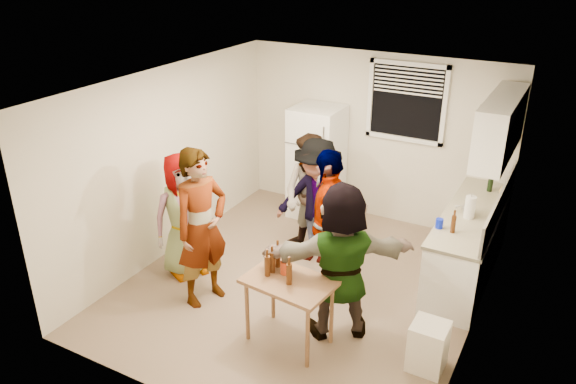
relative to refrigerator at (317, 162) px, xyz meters
The scene contains 23 objects.
room 2.20m from the refrigerator, 68.25° to the right, with size 4.00×4.50×2.50m, color beige, non-canonical shape.
window 1.60m from the refrigerator, 15.38° to the left, with size 1.12×0.10×1.06m, color white, non-canonical shape.
refrigerator is the anchor object (origin of this frame).
counter_lower 2.59m from the refrigerator, 16.59° to the right, with size 0.60×2.20×0.86m, color white.
countertop 2.56m from the refrigerator, 16.59° to the right, with size 0.64×2.22×0.04m, color #BFB797.
backsplash 2.84m from the refrigerator, 14.94° to the right, with size 0.03×2.20×0.36m, color beige.
upper_cabinets 2.85m from the refrigerator, 11.61° to the right, with size 0.34×1.60×0.70m, color white.
kettle 2.53m from the refrigerator, 18.58° to the right, with size 0.21×0.18×0.18m, color silver, non-canonical shape.
paper_towel 2.59m from the refrigerator, 20.30° to the right, with size 0.13×0.13×0.27m, color white.
wine_bottle 2.50m from the refrigerator, ahead, with size 0.07×0.07×0.27m, color black.
beer_bottle_counter 2.72m from the refrigerator, 30.12° to the right, with size 0.05×0.05×0.21m, color #47230C.
blue_cup 2.56m from the refrigerator, 31.24° to the right, with size 0.09×0.09×0.11m, color #0A1ED8.
picture_frame 2.68m from the refrigerator, ahead, with size 0.02×0.16×0.14m, color #F7C866.
trash_bin 3.65m from the refrigerator, 46.30° to the right, with size 0.35×0.35×0.51m, color white.
serving_table 3.21m from the refrigerator, 69.31° to the right, with size 0.89×0.60×0.75m, color brown, non-canonical shape.
beer_bottle_table 3.05m from the refrigerator, 73.72° to the right, with size 0.06×0.06×0.23m, color #47230C.
red_cup 2.98m from the refrigerator, 70.44° to the right, with size 0.10×0.10×0.13m, color #BA3716.
guest_grey 2.56m from the refrigerator, 106.85° to the right, with size 0.79×1.61×0.51m, color #989898.
guest_stripe 2.82m from the refrigerator, 93.08° to the right, with size 0.69×1.89×0.45m, color #141933.
guest_back_left 1.50m from the refrigerator, 67.43° to the right, with size 0.81×1.68×0.63m, color brown.
guest_back_right 1.63m from the refrigerator, 64.03° to the right, with size 1.09×1.69×0.63m, color #3B3B40.
guest_black 2.30m from the refrigerator, 60.74° to the right, with size 1.07×1.83×0.45m, color black.
guest_orange 3.03m from the refrigerator, 59.26° to the right, with size 1.62×1.75×0.52m, color #CA7F3F.
Camera 1 is at (2.63, -5.25, 3.89)m, focal length 35.00 mm.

